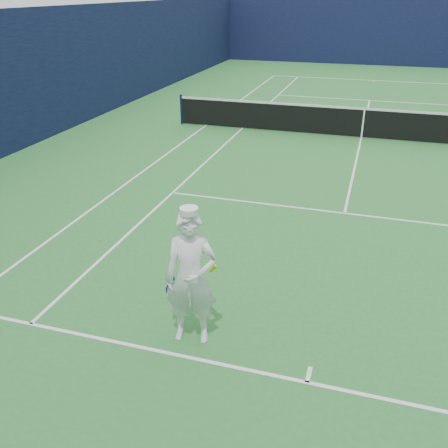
{
  "coord_description": "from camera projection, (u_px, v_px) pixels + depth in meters",
  "views": [
    {
      "loc": [
        0.43,
        -16.82,
        4.53
      ],
      "look_at": [
        -1.7,
        -9.95,
        1.11
      ],
      "focal_mm": 40.0,
      "sensor_mm": 36.0,
      "label": 1
    }
  ],
  "objects": [
    {
      "name": "court_markings",
      "position": [
        361.0,
        138.0,
        16.57
      ],
      "size": [
        11.03,
        23.83,
        0.01
      ],
      "color": "white",
      "rests_on": "ground"
    },
    {
      "name": "windscreen_fence",
      "position": [
        369.0,
        76.0,
        15.71
      ],
      "size": [
        20.12,
        36.12,
        4.0
      ],
      "color": "#0E1334",
      "rests_on": "ground"
    },
    {
      "name": "tennis_net",
      "position": [
        363.0,
        122.0,
        16.33
      ],
      "size": [
        12.88,
        0.09,
        1.07
      ],
      "color": "#141E4C",
      "rests_on": "ground"
    },
    {
      "name": "ground",
      "position": [
        361.0,
        138.0,
        16.57
      ],
      "size": [
        80.0,
        80.0,
        0.0
      ],
      "primitive_type": "plane",
      "color": "#2B7231",
      "rests_on": "ground"
    },
    {
      "name": "tennis_player",
      "position": [
        191.0,
        278.0,
        6.72
      ],
      "size": [
        0.86,
        0.6,
        2.02
      ],
      "rotation": [
        0.0,
        0.0,
        0.19
      ],
      "color": "white",
      "rests_on": "ground"
    }
  ]
}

